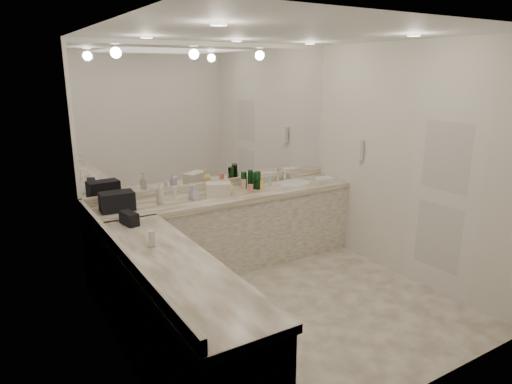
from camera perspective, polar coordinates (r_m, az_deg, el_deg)
floor at (r=4.71m, az=3.78°, el=-14.19°), size 3.20×3.20×0.00m
ceiling at (r=4.12m, az=4.44°, el=19.24°), size 3.20×3.20×0.00m
wall_back at (r=5.49m, az=-5.09°, el=4.53°), size 3.20×0.02×2.60m
wall_left at (r=3.57m, az=-17.31°, el=-1.85°), size 0.02×3.00×2.60m
wall_right at (r=5.30m, az=18.32°, el=3.45°), size 0.02×3.00×2.60m
vanity_back_base at (r=5.46m, az=-3.45°, el=-5.07°), size 3.20×0.60×0.84m
vanity_back_top at (r=5.32m, az=-3.48°, el=-0.55°), size 3.20×0.64×0.06m
vanity_left_base at (r=3.73m, az=-10.39°, el=-15.39°), size 0.60×2.40×0.84m
vanity_left_top at (r=3.53m, az=-10.59°, el=-9.04°), size 0.64×2.42×0.06m
backsplash_back at (r=5.55m, az=-4.91°, el=0.94°), size 3.20×0.04×0.10m
backsplash_left at (r=3.69m, az=-16.59°, el=-7.02°), size 0.04×3.00×0.10m
mirror_back at (r=5.41m, az=-5.15°, el=9.46°), size 3.12×0.01×1.55m
mirror_left at (r=3.47m, az=-17.73°, el=5.71°), size 0.01×2.92×1.55m
sink at (r=5.81m, az=4.75°, el=1.03°), size 0.44×0.44×0.03m
faucet at (r=5.96m, az=3.57°, el=2.15°), size 0.24×0.16×0.14m
wall_phone at (r=5.73m, az=12.74°, el=5.17°), size 0.06×0.10×0.24m
door at (r=5.05m, az=22.28°, el=-0.39°), size 0.02×0.82×2.10m
black_toiletry_bag at (r=4.86m, az=-16.98°, el=-1.16°), size 0.34×0.23×0.19m
black_bag_spill at (r=4.40m, az=-15.57°, el=-3.20°), size 0.14×0.23×0.12m
cream_cosmetic_case at (r=5.20m, az=-4.72°, el=0.33°), size 0.32×0.27×0.16m
hand_towel at (r=6.01m, az=8.42°, el=1.62°), size 0.25×0.19×0.04m
lotion_left at (r=3.82m, az=-12.87°, el=-5.71°), size 0.06×0.06×0.13m
soap_bottle_a at (r=4.99m, az=-11.93°, el=-0.17°), size 0.11×0.11×0.23m
soap_bottle_b at (r=5.09m, az=-7.85°, el=-0.06°), size 0.09×0.09×0.16m
soap_bottle_c at (r=5.28m, az=-3.58°, el=0.71°), size 0.18×0.18×0.18m
green_bottle_0 at (r=5.53m, az=-1.53°, el=1.49°), size 0.07×0.07×0.20m
green_bottle_1 at (r=5.54m, az=-0.71°, el=1.62°), size 0.07×0.07×0.22m
green_bottle_2 at (r=5.51m, az=-0.32°, el=1.42°), size 0.07×0.07×0.20m
green_bottle_3 at (r=5.49m, az=0.22°, el=1.47°), size 0.07×0.07×0.22m
amenity_bottle_0 at (r=5.46m, az=0.70°, el=0.83°), size 0.04×0.04×0.11m
amenity_bottle_1 at (r=5.36m, az=-0.71°, el=0.45°), size 0.06×0.06×0.09m
amenity_bottle_2 at (r=5.19m, az=-10.09°, el=-0.05°), size 0.04×0.04×0.13m
amenity_bottle_3 at (r=4.98m, az=-15.58°, el=-1.35°), size 0.04×0.04×0.08m
amenity_bottle_4 at (r=5.14m, az=-7.86°, el=-0.01°), size 0.06×0.06×0.15m
amenity_bottle_5 at (r=5.69m, az=1.73°, el=1.38°), size 0.04×0.04×0.11m
amenity_bottle_6 at (r=5.51m, az=-1.59°, el=1.01°), size 0.06×0.06×0.12m
amenity_bottle_7 at (r=5.55m, az=0.28°, el=1.03°), size 0.05×0.05×0.11m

